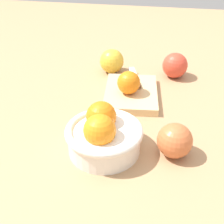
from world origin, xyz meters
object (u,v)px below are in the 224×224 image
bowl (103,134)px  orange_on_board (129,83)px  apple_front_right (175,65)px  apple_back_right (112,61)px  apple_front_left (175,141)px  knife (136,80)px  cutting_board (131,93)px

bowl → orange_on_board: 0.24m
apple_front_right → apple_back_right: bearing=90.7°
bowl → apple_front_left: bowl is taller
knife → bowl: bearing=172.8°
cutting_board → apple_back_right: apple_back_right is taller
orange_on_board → apple_front_right: bearing=-37.2°
apple_front_right → orange_on_board: bearing=142.8°
knife → apple_front_right: apple_front_right is taller
bowl → cutting_board: 0.26m
apple_front_left → orange_on_board: bearing=30.6°
orange_on_board → apple_back_right: orange_on_board is taller
cutting_board → apple_back_right: (0.16, 0.09, 0.03)m
bowl → cutting_board: (0.26, -0.03, -0.03)m
cutting_board → orange_on_board: (-0.02, 0.01, 0.04)m
cutting_board → knife: (0.06, -0.01, 0.02)m
knife → apple_front_right: bearing=-50.8°
apple_back_right → apple_front_right: size_ratio=0.99×
cutting_board → knife: 0.06m
apple_front_left → apple_front_right: (0.40, 0.00, 0.00)m
cutting_board → apple_back_right: bearing=29.4°
apple_back_right → apple_front_left: (-0.40, -0.22, -0.00)m
bowl → apple_front_left: 0.16m
cutting_board → orange_on_board: bearing=160.7°
cutting_board → apple_front_left: bearing=-152.3°
bowl → apple_front_right: bowl is taller
knife → apple_back_right: bearing=45.3°
orange_on_board → apple_back_right: (0.17, 0.08, -0.01)m
bowl → apple_back_right: 0.42m
orange_on_board → cutting_board: bearing=-19.3°
cutting_board → apple_back_right: 0.18m
bowl → apple_front_right: (0.42, -0.16, -0.00)m
apple_back_right → apple_front_left: size_ratio=1.03×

